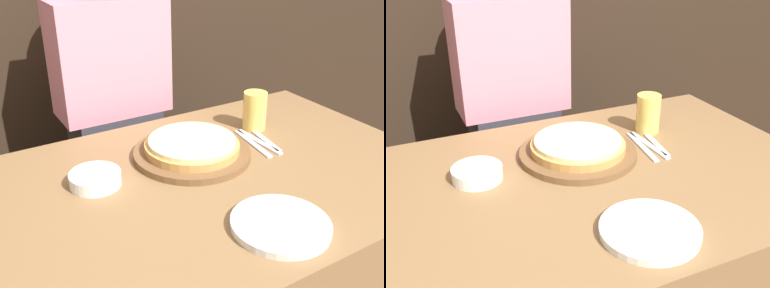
% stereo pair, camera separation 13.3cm
% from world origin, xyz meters
% --- Properties ---
extents(dining_table, '(1.26, 0.86, 0.77)m').
position_xyz_m(dining_table, '(0.00, 0.00, 0.38)').
color(dining_table, olive).
rests_on(dining_table, ground_plane).
extents(pizza_on_board, '(0.35, 0.35, 0.06)m').
position_xyz_m(pizza_on_board, '(-0.01, 0.13, 0.79)').
color(pizza_on_board, brown).
rests_on(pizza_on_board, dining_table).
extents(beer_glass, '(0.08, 0.08, 0.13)m').
position_xyz_m(beer_glass, '(0.27, 0.19, 0.84)').
color(beer_glass, '#E5C65B').
rests_on(beer_glass, dining_table).
extents(dinner_plate, '(0.23, 0.23, 0.02)m').
position_xyz_m(dinner_plate, '(-0.02, -0.28, 0.78)').
color(dinner_plate, white).
rests_on(dinner_plate, dining_table).
extents(side_bowl, '(0.14, 0.14, 0.04)m').
position_xyz_m(side_bowl, '(-0.32, 0.12, 0.79)').
color(side_bowl, white).
rests_on(side_bowl, dining_table).
extents(fork, '(0.04, 0.21, 0.00)m').
position_xyz_m(fork, '(0.19, 0.10, 0.77)').
color(fork, silver).
rests_on(fork, dining_table).
extents(dinner_knife, '(0.02, 0.21, 0.00)m').
position_xyz_m(dinner_knife, '(0.22, 0.10, 0.77)').
color(dinner_knife, silver).
rests_on(dinner_knife, dining_table).
extents(spoon, '(0.04, 0.18, 0.00)m').
position_xyz_m(spoon, '(0.24, 0.10, 0.77)').
color(spoon, silver).
rests_on(spoon, dining_table).
extents(diner_person, '(0.41, 0.21, 1.37)m').
position_xyz_m(diner_person, '(-0.06, 0.63, 0.68)').
color(diner_person, '#33333D').
rests_on(diner_person, ground_plane).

